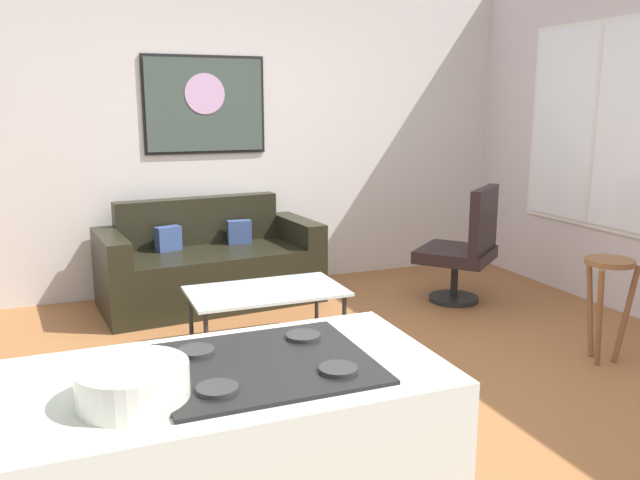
% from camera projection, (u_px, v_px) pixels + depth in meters
% --- Properties ---
extents(ground, '(6.40, 6.40, 0.04)m').
position_uv_depth(ground, '(350.00, 391.00, 3.81)').
color(ground, '#925C33').
extents(back_wall, '(6.40, 0.05, 2.80)m').
position_uv_depth(back_wall, '(239.00, 131.00, 5.72)').
color(back_wall, silver).
rests_on(back_wall, ground).
extents(couch, '(1.83, 0.98, 0.85)m').
position_uv_depth(couch, '(210.00, 267.00, 5.39)').
color(couch, black).
rests_on(couch, ground).
extents(coffee_table, '(1.04, 0.60, 0.41)m').
position_uv_depth(coffee_table, '(266.00, 294.00, 4.36)').
color(coffee_table, silver).
rests_on(coffee_table, ground).
extents(armchair, '(0.82, 0.82, 0.98)m').
position_uv_depth(armchair, '(466.00, 247.00, 5.35)').
color(armchair, black).
rests_on(armchair, ground).
extents(bar_stool, '(0.35, 0.34, 0.68)m').
position_uv_depth(bar_stool, '(608.00, 285.00, 4.10)').
color(bar_stool, brown).
rests_on(bar_stool, ground).
extents(mixing_bowl, '(0.28, 0.28, 0.10)m').
position_uv_depth(mixing_bowl, '(133.00, 384.00, 1.62)').
color(mixing_bowl, silver).
rests_on(mixing_bowl, kitchen_counter).
extents(wall_painting, '(1.05, 0.03, 0.83)m').
position_uv_depth(wall_painting, '(205.00, 105.00, 5.53)').
color(wall_painting, black).
extents(window, '(0.03, 1.53, 1.67)m').
position_uv_depth(window, '(596.00, 126.00, 5.26)').
color(window, silver).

